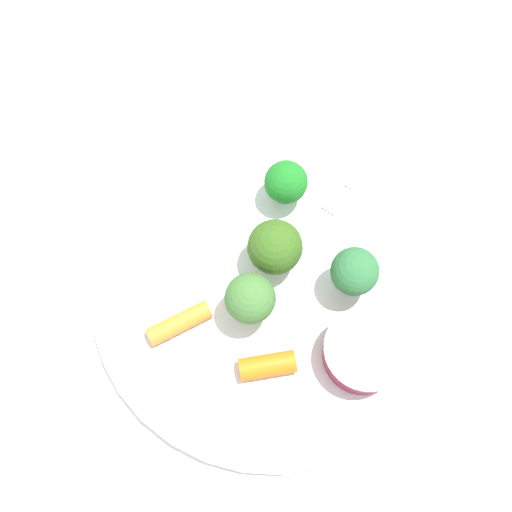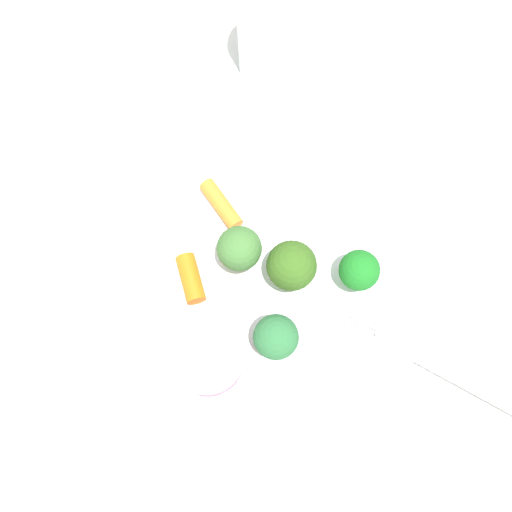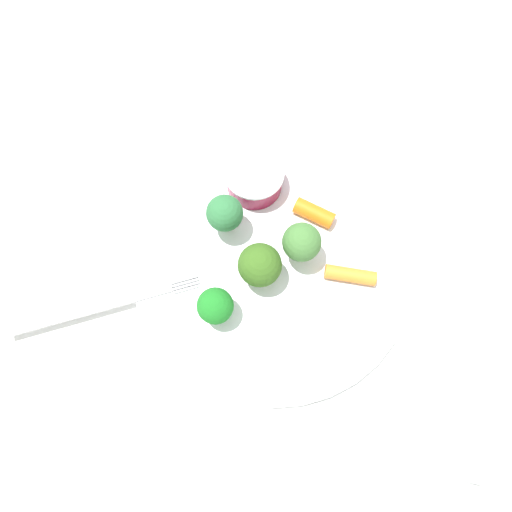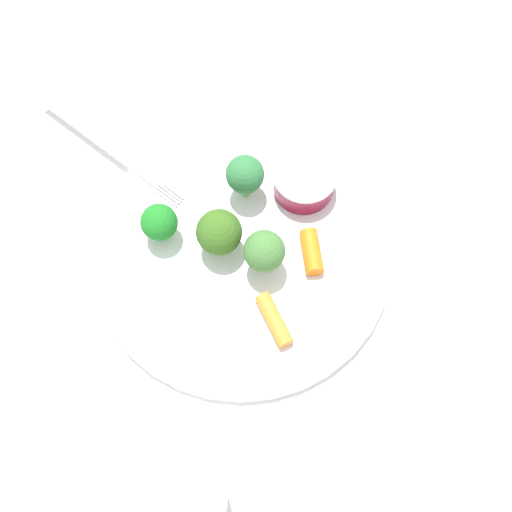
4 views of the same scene
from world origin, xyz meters
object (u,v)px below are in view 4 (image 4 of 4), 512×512
Objects in this scene: plate at (242,251)px; carrot_stick_1 at (312,252)px; broccoli_floret_2 at (245,175)px; fork at (111,151)px; broccoli_floret_0 at (264,251)px; broccoli_floret_1 at (219,233)px; carrot_stick_0 at (274,320)px; sauce_cup at (304,181)px; broccoli_floret_3 at (159,223)px; drinking_glass at (179,503)px.

carrot_stick_1 is (-0.06, -0.02, 0.01)m from plate.
fork is at bearing 3.77° from broccoli_floret_2.
carrot_stick_1 is 0.23m from fork.
carrot_stick_1 is (-0.04, -0.03, -0.03)m from broccoli_floret_0.
broccoli_floret_2 is at bearing -89.19° from broccoli_floret_1.
plate is 1.52× the size of fork.
broccoli_floret_2 is (0.05, -0.07, -0.00)m from broccoli_floret_0.
carrot_stick_0 is at bearing 134.80° from plate.
broccoli_floret_2 is at bearing 26.82° from sauce_cup.
broccoli_floret_1 is 0.28× the size of fork.
drinking_glass is (-0.12, 0.21, 0.01)m from broccoli_floret_3.
plate is at bearing -45.20° from carrot_stick_0.
broccoli_floret_3 is at bearing 14.01° from carrot_stick_1.
plate is 0.08m from carrot_stick_0.
plate is at bearing 16.56° from carrot_stick_1.
plate is 0.04m from broccoli_floret_1.
carrot_stick_0 reaches higher than plate.
broccoli_floret_3 is at bearing 53.02° from broccoli_floret_2.
broccoli_floret_2 reaches higher than plate.
broccoli_floret_1 is at bearing 16.24° from carrot_stick_1.
sauce_cup is at bearing -136.99° from broccoli_floret_3.
drinking_glass is at bearing 92.86° from sauce_cup.
sauce_cup is 1.36× the size of broccoli_floret_3.
fork is 0.35m from drinking_glass.
broccoli_floret_0 is at bearing 36.27° from carrot_stick_1.
broccoli_floret_3 is (0.06, 0.07, -0.01)m from broccoli_floret_2.
broccoli_floret_0 reaches higher than carrot_stick_1.
sauce_cup is at bearing -119.52° from broccoli_floret_1.
broccoli_floret_1 is 0.09m from carrot_stick_0.
carrot_stick_0 is 1.19× the size of carrot_stick_1.
carrot_stick_1 is at bearing 155.31° from broccoli_floret_2.
broccoli_floret_2 is 0.15m from fork.
broccoli_floret_1 is at bearing -73.56° from drinking_glass.
broccoli_floret_3 is 0.24m from drinking_glass.
sauce_cup is at bearing -92.77° from broccoli_floret_0.
broccoli_floret_2 reaches higher than carrot_stick_0.
carrot_stick_1 is 0.40× the size of drinking_glass.
broccoli_floret_1 is at bearing 15.18° from plate.
sauce_cup is 0.15m from broccoli_floret_3.
fork is 1.79× the size of drinking_glass.
drinking_glass is at bearing 101.44° from plate.
broccoli_floret_1 reaches higher than carrot_stick_1.
broccoli_floret_0 reaches higher than carrot_stick_0.
carrot_stick_1 is (-0.08, 0.04, -0.03)m from broccoli_floret_2.
broccoli_floret_2 is 1.27× the size of carrot_stick_1.
broccoli_floret_0 is 0.05m from broccoli_floret_1.
broccoli_floret_2 is at bearing -70.40° from plate.
carrot_stick_0 is (-0.03, 0.05, -0.03)m from broccoli_floret_0.
drinking_glass is (-0.21, 0.28, 0.04)m from fork.
broccoli_floret_1 is at bearing 159.86° from fork.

